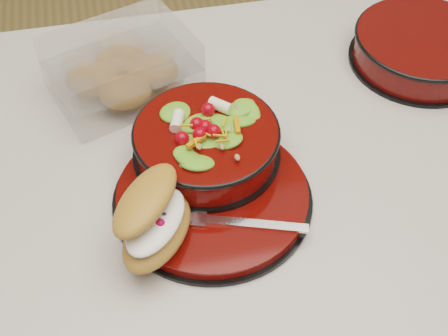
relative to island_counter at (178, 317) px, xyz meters
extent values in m
cube|color=white|center=(0.00, 0.00, -0.02)|extent=(1.16, 0.66, 0.86)
cube|color=beige|center=(0.00, 0.00, 0.43)|extent=(1.24, 0.74, 0.04)
cylinder|color=black|center=(0.06, -0.08, 0.45)|extent=(0.27, 0.27, 0.01)
cylinder|color=#5C0603|center=(0.06, -0.08, 0.46)|extent=(0.26, 0.26, 0.01)
torus|color=black|center=(0.07, -0.09, 0.46)|extent=(0.15, 0.15, 0.01)
cylinder|color=black|center=(0.07, -0.01, 0.47)|extent=(0.21, 0.21, 0.01)
cylinder|color=#5C0603|center=(0.07, -0.01, 0.49)|extent=(0.19, 0.19, 0.04)
torus|color=black|center=(0.07, -0.01, 0.51)|extent=(0.20, 0.20, 0.01)
ellipsoid|color=#438324|center=(0.07, -0.01, 0.50)|extent=(0.17, 0.17, 0.07)
sphere|color=red|center=(0.11, -0.01, 0.54)|extent=(0.02, 0.02, 0.02)
sphere|color=red|center=(0.09, 0.02, 0.54)|extent=(0.02, 0.02, 0.02)
sphere|color=red|center=(0.07, 0.03, 0.54)|extent=(0.02, 0.02, 0.02)
sphere|color=red|center=(0.04, 0.02, 0.54)|extent=(0.02, 0.02, 0.02)
sphere|color=red|center=(0.03, -0.01, 0.54)|extent=(0.02, 0.02, 0.02)
sphere|color=red|center=(0.04, -0.04, 0.54)|extent=(0.02, 0.02, 0.02)
sphere|color=red|center=(0.07, -0.05, 0.54)|extent=(0.02, 0.02, 0.02)
sphere|color=red|center=(0.09, -0.04, 0.54)|extent=(0.02, 0.02, 0.02)
cylinder|color=silver|center=(0.09, 0.02, 0.54)|extent=(0.03, 0.04, 0.02)
cylinder|color=silver|center=(0.03, 0.01, 0.54)|extent=(0.04, 0.03, 0.02)
cube|color=orange|center=(0.05, -0.04, 0.54)|extent=(0.03, 0.03, 0.01)
cube|color=orange|center=(0.11, -0.02, 0.54)|extent=(0.03, 0.02, 0.01)
ellipsoid|color=#B16D36|center=(-0.02, -0.14, 0.48)|extent=(0.13, 0.14, 0.03)
ellipsoid|color=white|center=(-0.02, -0.14, 0.50)|extent=(0.11, 0.12, 0.02)
ellipsoid|color=#B16D36|center=(-0.02, -0.12, 0.53)|extent=(0.12, 0.14, 0.03)
sphere|color=#C20D3C|center=(-0.04, -0.14, 0.51)|extent=(0.01, 0.01, 0.01)
sphere|color=#C20D3C|center=(-0.02, -0.15, 0.51)|extent=(0.01, 0.01, 0.01)
sphere|color=#191947|center=(-0.03, -0.13, 0.51)|extent=(0.01, 0.01, 0.01)
sphere|color=#191947|center=(-0.01, -0.14, 0.51)|extent=(0.01, 0.01, 0.01)
sphere|color=#191947|center=(-0.02, -0.14, 0.51)|extent=(0.01, 0.01, 0.01)
cube|color=silver|center=(0.10, -0.14, 0.47)|extent=(0.13, 0.05, 0.00)
cube|color=silver|center=(0.02, -0.12, 0.47)|extent=(0.05, 0.04, 0.00)
cube|color=white|center=(-0.03, 0.17, 0.47)|extent=(0.25, 0.21, 0.05)
cube|color=white|center=(-0.03, 0.17, 0.52)|extent=(0.25, 0.21, 0.04)
ellipsoid|color=#B16D36|center=(-0.08, 0.17, 0.47)|extent=(0.08, 0.07, 0.04)
ellipsoid|color=#B16D36|center=(0.02, 0.17, 0.47)|extent=(0.08, 0.07, 0.04)
ellipsoid|color=#B16D36|center=(-0.03, 0.21, 0.47)|extent=(0.08, 0.07, 0.04)
ellipsoid|color=#B16D36|center=(-0.03, 0.13, 0.47)|extent=(0.08, 0.07, 0.04)
cylinder|color=black|center=(0.46, 0.14, 0.45)|extent=(0.23, 0.23, 0.01)
cylinder|color=#500805|center=(0.46, 0.14, 0.48)|extent=(0.22, 0.22, 0.05)
torus|color=black|center=(0.46, 0.14, 0.50)|extent=(0.23, 0.23, 0.01)
camera|label=1|loc=(-0.03, -0.60, 1.11)|focal=50.00mm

